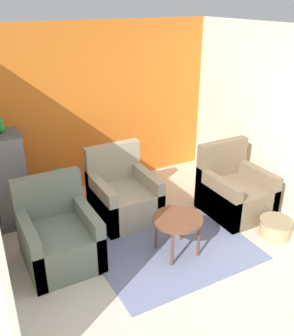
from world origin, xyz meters
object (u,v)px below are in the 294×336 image
Objects in this scene: wicker_basket at (275,227)px; coffee_table at (178,222)px; parrot at (0,125)px; armchair_right at (234,192)px; potted_plant at (60,186)px; armchair_middle at (123,197)px; armchair_left at (59,238)px; birdcage at (10,182)px.

coffee_table is at bearing 166.33° from wicker_basket.
armchair_right is at bearing -24.33° from parrot.
wicker_basket is at bearing -83.75° from armchair_right.
wicker_basket is at bearing -13.67° from coffee_table.
parrot reaches higher than potted_plant.
potted_plant reaches higher than wicker_basket.
parrot reaches higher than coffee_table.
armchair_middle is 2.34× the size of wicker_basket.
parrot is (-1.58, 1.68, 0.95)m from coffee_table.
armchair_left and armchair_middle have the same top height.
armchair_left reaches higher than coffee_table.
armchair_right and armchair_middle have the same top height.
armchair_right is at bearing -30.99° from potted_plant.
parrot is at bearing 104.64° from armchair_left.
birdcage is (-0.30, 1.14, 0.29)m from armchair_left.
armchair_middle reaches higher than coffee_table.
coffee_table reaches higher than wicker_basket.
parrot is 0.53× the size of wicker_basket.
potted_plant is at bearing 137.72° from wicker_basket.
armchair_middle is at bearing 137.65° from wicker_basket.
armchair_right is (2.50, -0.12, 0.00)m from armchair_left.
parrot is at bearing 133.11° from coffee_table.
armchair_middle reaches higher than potted_plant.
birdcage is 3.54m from wicker_basket.
wicker_basket is at bearing -34.77° from parrot.
wicker_basket is at bearing -34.74° from birdcage.
armchair_right is 0.77× the size of birdcage.
potted_plant is (-0.70, 0.64, 0.06)m from armchair_middle.
armchair_right reaches higher than potted_plant.
birdcage reaches higher than coffee_table.
armchair_left is at bearing 161.67° from wicker_basket.
armchair_left is 2.51m from armchair_right.
birdcage reaches higher than armchair_left.
armchair_left reaches higher than potted_plant.
armchair_left is 1.00× the size of armchair_middle.
armchair_right is at bearing 96.25° from wicker_basket.
birdcage is at bearing 155.70° from armchair_middle.
coffee_table is 1.93m from potted_plant.
armchair_right is 1.52× the size of potted_plant.
parrot is (-2.80, 1.27, 1.07)m from armchair_right.
armchair_middle is 0.77× the size of birdcage.
birdcage is at bearing -90.00° from parrot.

